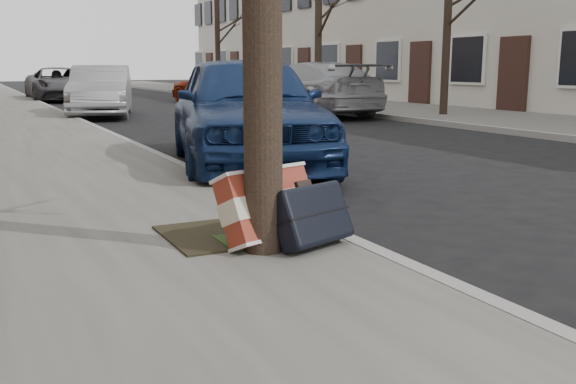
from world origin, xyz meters
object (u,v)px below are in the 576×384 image
suitcase_red (268,206)px  car_near_mid (101,91)px  suitcase_navy (312,215)px  car_near_front (245,109)px

suitcase_red → car_near_mid: 13.66m
car_near_mid → suitcase_red: bearing=-81.4°
suitcase_navy → car_near_mid: 13.84m
suitcase_red → car_near_mid: bearing=67.5°
suitcase_navy → car_near_mid: car_near_mid is taller
suitcase_navy → car_near_mid: size_ratio=0.14×
car_near_front → car_near_mid: size_ratio=1.09×
suitcase_red → suitcase_navy: size_ratio=1.20×
suitcase_red → car_near_front: bearing=52.8°
car_near_front → car_near_mid: (-0.03, 9.62, -0.08)m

